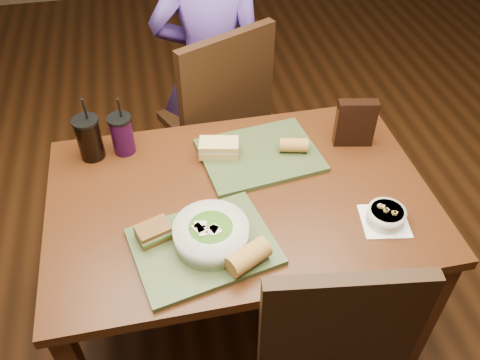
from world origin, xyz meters
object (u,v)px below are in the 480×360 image
at_px(tray_far, 260,155).
at_px(baguette_near, 248,257).
at_px(diner, 211,70).
at_px(chair_far, 224,117).
at_px(chip_bag, 355,123).
at_px(cup_berry, 122,134).
at_px(salad_bowl, 211,233).
at_px(cup_cola, 89,138).
at_px(soup_bowl, 386,216).
at_px(dining_table, 240,213).
at_px(sandwich_near, 154,232).
at_px(sandwich_far, 219,148).
at_px(baguette_far, 294,145).
at_px(tray_near, 204,246).

relative_size(tray_far, baguette_near, 3.18).
xyz_separation_m(diner, tray_far, (0.07, -0.68, 0.04)).
bearing_deg(tray_far, diner, 95.98).
height_order(chair_far, chip_bag, chair_far).
height_order(chair_far, diner, diner).
distance_m(cup_berry, chip_bag, 0.86).
height_order(salad_bowl, cup_cola, cup_cola).
bearing_deg(soup_bowl, tray_far, 129.22).
xyz_separation_m(dining_table, baguette_near, (-0.04, -0.30, 0.14)).
xyz_separation_m(soup_bowl, sandwich_near, (-0.74, 0.07, 0.01)).
distance_m(diner, tray_far, 0.69).
distance_m(salad_bowl, baguette_near, 0.14).
distance_m(sandwich_far, baguette_far, 0.27).
height_order(sandwich_far, baguette_near, baguette_near).
bearing_deg(sandwich_near, soup_bowl, -5.50).
relative_size(sandwich_near, baguette_far, 1.17).
bearing_deg(cup_cola, diner, 45.96).
xyz_separation_m(sandwich_near, chip_bag, (0.78, 0.33, 0.05)).
bearing_deg(chip_bag, sandwich_far, -170.84).
bearing_deg(salad_bowl, sandwich_far, 76.57).
xyz_separation_m(tray_far, salad_bowl, (-0.24, -0.38, 0.05)).
xyz_separation_m(dining_table, chip_bag, (0.47, 0.19, 0.19)).
bearing_deg(dining_table, baguette_near, -97.34).
xyz_separation_m(diner, tray_near, (-0.20, -1.07, 0.04)).
distance_m(sandwich_far, cup_cola, 0.47).
bearing_deg(tray_far, cup_cola, 167.54).
height_order(tray_far, sandwich_near, sandwich_near).
xyz_separation_m(soup_bowl, cup_cola, (-0.92, 0.53, 0.06)).
height_order(soup_bowl, baguette_near, baguette_near).
bearing_deg(cup_cola, soup_bowl, -29.72).
height_order(baguette_near, cup_cola, cup_cola).
xyz_separation_m(sandwich_near, baguette_far, (0.54, 0.31, 0.00)).
height_order(tray_near, baguette_far, baguette_far).
relative_size(chair_far, chip_bag, 5.54).
height_order(cup_cola, cup_berry, cup_cola).
bearing_deg(soup_bowl, cup_berry, 146.53).
bearing_deg(sandwich_far, sandwich_near, -127.14).
bearing_deg(tray_near, dining_table, 52.57).
xyz_separation_m(sandwich_near, baguette_near, (0.26, -0.16, 0.01)).
relative_size(salad_bowl, sandwich_far, 1.49).
distance_m(baguette_far, cup_berry, 0.63).
bearing_deg(cup_berry, diner, 52.61).
xyz_separation_m(chair_far, cup_berry, (-0.44, -0.36, 0.25)).
bearing_deg(sandwich_far, cup_berry, 161.66).
relative_size(tray_far, cup_cola, 1.63).
xyz_separation_m(cup_cola, chip_bag, (0.97, -0.13, 0.01)).
relative_size(soup_bowl, cup_berry, 0.72).
bearing_deg(tray_near, baguette_near, -40.24).
relative_size(sandwich_near, cup_berry, 0.51).
bearing_deg(dining_table, tray_far, 57.88).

